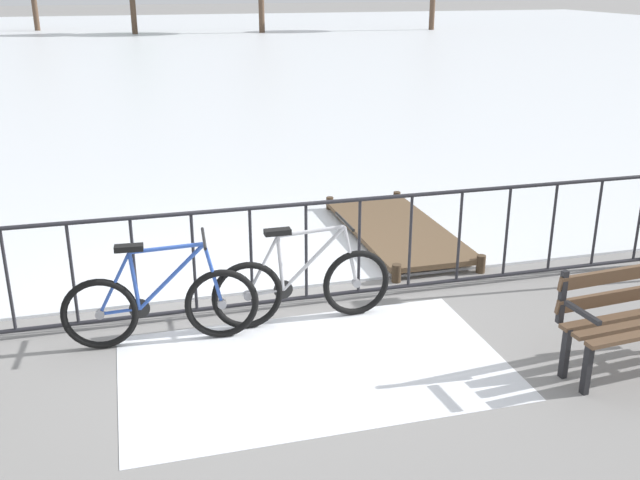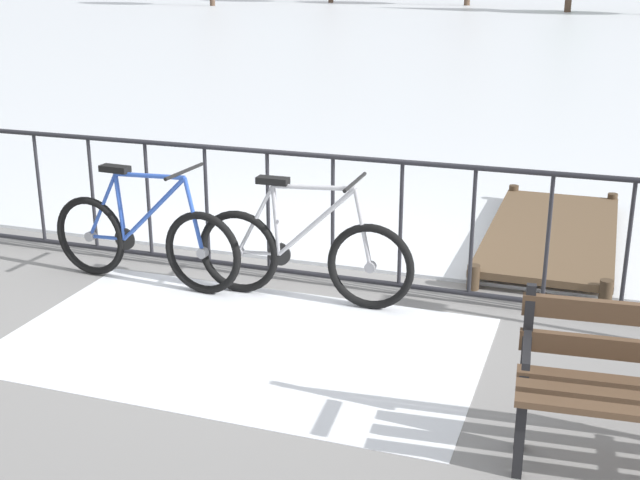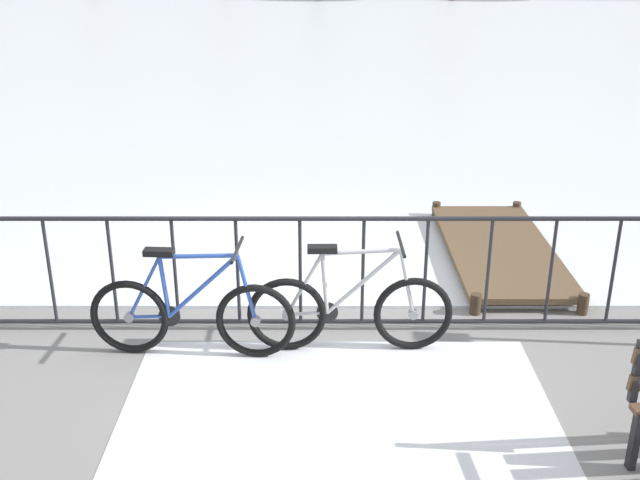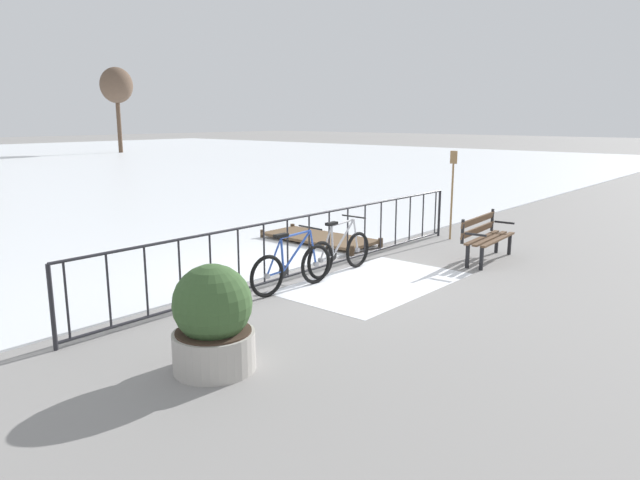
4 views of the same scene
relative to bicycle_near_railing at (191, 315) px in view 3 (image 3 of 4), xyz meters
The scene contains 7 objects.
ground_plane 1.05m from the bicycle_near_railing, 25.92° to the left, with size 160.00×160.00×0.00m, color gray.
frozen_pond 28.84m from the bicycle_near_railing, 88.25° to the left, with size 80.00×56.00×0.03m, color white.
snow_patch 1.46m from the bicycle_near_railing, 33.11° to the right, with size 3.19×1.94×0.01m, color white.
railing_fence 1.00m from the bicycle_near_railing, 25.92° to the left, with size 9.06×0.06×1.07m.
bicycle_near_railing is the anchor object (origin of this frame).
bicycle_second 1.30m from the bicycle_near_railing, ahead, with size 1.71×0.52×0.97m.
wooden_dock 3.61m from the bicycle_near_railing, 34.00° to the left, with size 1.10×2.67×0.20m.
Camera 3 is at (0.17, -5.98, 3.27)m, focal length 42.79 mm.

